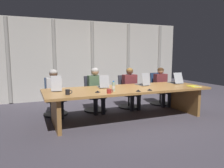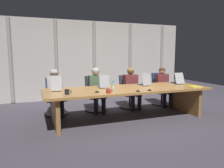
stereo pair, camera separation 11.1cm
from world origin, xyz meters
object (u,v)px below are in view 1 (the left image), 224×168
laptop_right_mid (175,81)px  office_chair_left_end (55,101)px  person_right_mid (162,84)px  conference_mic_middle (138,91)px  conference_mic_right_side (150,90)px  person_center (131,86)px  office_chair_right_mid (159,93)px  coffee_mug_far (68,92)px  laptop_left_mid (103,85)px  spiral_notepad (194,86)px  person_left_mid (96,87)px  water_bottle_primary (114,87)px  person_left_end (55,90)px  coffee_mug_near (109,91)px  office_chair_center (128,95)px  conference_mic_left_side (98,92)px  laptop_left_end (56,88)px  office_chair_left_mid (95,98)px  laptop_center (143,83)px

laptop_right_mid → office_chair_left_end: laptop_right_mid is taller
office_chair_left_end → person_right_mid: size_ratio=0.83×
conference_mic_middle → conference_mic_right_side: 0.30m
person_center → office_chair_right_mid: bearing=99.3°
conference_mic_middle → coffee_mug_far: bearing=172.7°
laptop_left_mid → spiral_notepad: bearing=-101.2°
person_left_mid → water_bottle_primary: bearing=3.4°
person_left_end → person_right_mid: 3.11m
conference_mic_right_side → coffee_mug_near: bearing=179.7°
office_chair_center → conference_mic_left_side: office_chair_center is taller
laptop_right_mid → conference_mic_right_side: 1.47m
laptop_left_end → laptop_right_mid: size_ratio=0.96×
office_chair_left_end → spiral_notepad: bearing=63.9°
office_chair_left_mid → person_left_mid: 0.36m
office_chair_center → office_chair_right_mid: (1.08, 0.00, 0.01)m
laptop_left_mid → coffee_mug_near: size_ratio=2.94×
laptop_left_mid → laptop_right_mid: (2.08, -0.01, -0.00)m
coffee_mug_near → laptop_left_end: bearing=142.5°
laptop_left_end → person_right_mid: person_right_mid is taller
conference_mic_left_side → spiral_notepad: size_ratio=0.33×
laptop_center → conference_mic_left_side: (-1.39, -0.55, -0.04)m
spiral_notepad → office_chair_right_mid: bearing=99.0°
office_chair_right_mid → coffee_mug_near: office_chair_right_mid is taller
office_chair_left_end → laptop_center: bearing=68.6°
person_center → water_bottle_primary: bearing=-40.5°
laptop_right_mid → office_chair_left_end: bearing=82.2°
laptop_left_mid → office_chair_left_mid: bearing=6.6°
conference_mic_left_side → office_chair_left_mid: bearing=75.6°
office_chair_center → conference_mic_left_side: bearing=-50.2°
office_chair_right_mid → laptop_center: bearing=-52.2°
laptop_right_mid → office_chair_right_mid: 0.86m
laptop_center → coffee_mug_near: 1.40m
coffee_mug_near → conference_mic_middle: size_ratio=1.26×
office_chair_left_end → spiral_notepad: office_chair_left_end is taller
conference_mic_left_side → spiral_notepad: bearing=-2.8°
coffee_mug_near → conference_mic_left_side: bearing=136.8°
laptop_left_mid → person_right_mid: bearing=-67.7°
conference_mic_left_side → conference_mic_middle: 0.86m
office_chair_left_end → conference_mic_right_side: 2.40m
conference_mic_middle → person_right_mid: bearing=41.0°
water_bottle_primary → coffee_mug_near: bearing=-132.3°
office_chair_left_mid → spiral_notepad: 2.55m
office_chair_left_end → conference_mic_right_side: office_chair_left_end is taller
conference_mic_left_side → person_left_end: bearing=122.7°
conference_mic_left_side → conference_mic_right_side: bearing=-9.1°
water_bottle_primary → coffee_mug_near: water_bottle_primary is taller
office_chair_center → conference_mic_middle: bearing=-22.7°
laptop_left_mid → conference_mic_middle: bearing=-139.7°
office_chair_left_mid → office_chair_right_mid: size_ratio=0.98×
person_left_mid → laptop_left_mid: bearing=1.4°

